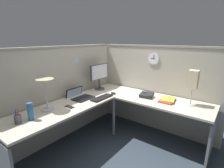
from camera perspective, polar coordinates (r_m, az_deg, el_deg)
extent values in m
plane|color=#2D3842|center=(3.06, 1.22, -18.60)|extent=(6.80, 6.80, 0.00)
cube|color=#A8A393|center=(3.05, -16.23, -3.16)|extent=(2.57, 0.10, 1.55)
cube|color=gray|center=(2.91, -17.39, 11.77)|extent=(2.57, 0.12, 0.03)
cube|color=#A8A393|center=(3.32, 13.92, -1.56)|extent=(0.10, 2.37, 1.55)
cube|color=gray|center=(3.19, 14.83, 12.18)|extent=(0.12, 2.37, 0.03)
cube|color=beige|center=(2.77, -11.29, -6.03)|extent=(2.35, 0.66, 0.03)
cube|color=beige|center=(2.86, 16.88, -5.70)|extent=(0.66, 1.49, 0.03)
cylinder|color=slate|center=(3.08, 0.58, -10.86)|extent=(0.05, 0.05, 0.70)
cube|color=slate|center=(2.44, -32.93, -21.23)|extent=(0.03, 0.58, 0.60)
cube|color=slate|center=(2.88, 30.36, -15.10)|extent=(0.58, 0.03, 0.60)
cylinder|color=#38383D|center=(3.35, -4.19, -1.58)|extent=(0.20, 0.20, 0.02)
cylinder|color=#38383D|center=(3.33, -4.22, 0.07)|extent=(0.04, 0.04, 0.20)
cube|color=#38383D|center=(3.27, -4.30, 4.13)|extent=(0.46, 0.04, 0.30)
cube|color=silver|center=(3.26, -4.07, 4.09)|extent=(0.42, 0.01, 0.26)
cube|color=black|center=(2.87, -9.61, -4.69)|extent=(0.34, 0.24, 0.02)
cube|color=black|center=(2.87, -9.62, -4.51)|extent=(0.29, 0.18, 0.00)
cube|color=black|center=(3.02, -12.62, -3.12)|extent=(0.34, 0.07, 0.22)
cube|color=#99B2D1|center=(3.02, -12.52, -3.15)|extent=(0.31, 0.06, 0.18)
cube|color=black|center=(2.85, -3.34, -4.59)|extent=(0.43, 0.14, 0.02)
ellipsoid|color=black|center=(3.06, 0.43, -3.08)|extent=(0.06, 0.10, 0.03)
cylinder|color=#B7BABF|center=(2.57, -20.68, -7.89)|extent=(0.17, 0.17, 0.02)
cylinder|color=#B7BABF|center=(2.51, -21.09, -3.84)|extent=(0.02, 0.02, 0.38)
cone|color=#B2A88C|center=(2.45, -21.53, 0.59)|extent=(0.24, 0.24, 0.09)
cylinder|color=#4C4C51|center=(2.32, -28.98, -10.25)|extent=(0.08, 0.08, 0.10)
cylinder|color=#1E1EB2|center=(2.30, -29.54, -8.80)|extent=(0.01, 0.02, 0.13)
cylinder|color=#B21E1E|center=(2.30, -28.80, -8.73)|extent=(0.01, 0.01, 0.13)
cylinder|color=#D8591E|center=(2.31, -29.27, -8.42)|extent=(0.03, 0.03, 0.01)
cube|color=black|center=(2.57, -14.03, -7.41)|extent=(0.07, 0.14, 0.01)
cylinder|color=#26598C|center=(2.32, -25.63, -8.27)|extent=(0.07, 0.07, 0.22)
cube|color=#232326|center=(2.95, 11.44, -3.70)|extent=(0.21, 0.22, 0.10)
cube|color=#8CA58C|center=(2.95, 10.94, -2.87)|extent=(0.02, 0.09, 0.04)
cube|color=#232326|center=(2.92, 13.02, -3.59)|extent=(0.19, 0.06, 0.04)
cube|color=#BF3F38|center=(2.85, 17.94, -5.30)|extent=(0.29, 0.22, 0.02)
cube|color=yellow|center=(2.86, 18.27, -4.84)|extent=(0.29, 0.23, 0.02)
cylinder|color=#B7BABF|center=(2.82, 24.66, -6.32)|extent=(0.11, 0.11, 0.01)
cylinder|color=#B7BABF|center=(2.78, 24.96, -3.74)|extent=(0.02, 0.02, 0.27)
cube|color=beige|center=(2.71, 25.56, 1.47)|extent=(0.13, 0.13, 0.26)
cylinder|color=#B7BABF|center=(3.17, 13.79, 8.15)|extent=(0.03, 0.22, 0.22)
cylinder|color=white|center=(3.15, 13.67, 8.13)|extent=(0.00, 0.19, 0.19)
cube|color=black|center=(3.16, 13.32, 8.34)|extent=(0.00, 0.06, 0.01)
cube|color=black|center=(3.14, 13.85, 8.74)|extent=(0.00, 0.01, 0.08)
cube|color=#99B7E5|center=(3.08, -11.92, 7.79)|extent=(0.09, 0.00, 0.08)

